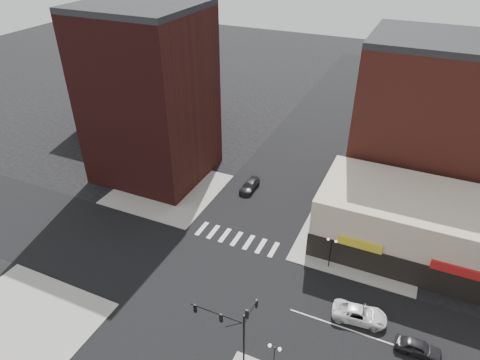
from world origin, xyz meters
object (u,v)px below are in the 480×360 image
at_px(street_lamp_se_a, 274,353).
at_px(street_lamp_ne, 331,246).
at_px(traffic_signal, 236,325).
at_px(dark_sedan_east, 418,347).
at_px(white_suv, 359,314).
at_px(dark_sedan_north, 250,186).

bearing_deg(street_lamp_se_a, street_lamp_ne, 86.42).
distance_m(traffic_signal, street_lamp_ne, 16.62).
height_order(street_lamp_ne, dark_sedan_east, street_lamp_ne).
xyz_separation_m(traffic_signal, white_suv, (9.57, 9.57, -4.19)).
height_order(street_lamp_se_a, white_suv, street_lamp_se_a).
bearing_deg(street_lamp_ne, street_lamp_se_a, -93.58).
height_order(traffic_signal, street_lamp_se_a, traffic_signal).
xyz_separation_m(street_lamp_se_a, street_lamp_ne, (1.00, 16.00, 0.00)).
bearing_deg(street_lamp_ne, dark_sedan_north, 142.57).
height_order(traffic_signal, dark_sedan_north, traffic_signal).
relative_size(white_suv, dark_sedan_north, 1.18).
xyz_separation_m(dark_sedan_east, dark_sedan_north, (-25.85, 19.57, -0.05)).
xyz_separation_m(street_lamp_se_a, white_suv, (5.81, 9.74, -2.52)).
xyz_separation_m(street_lamp_se_a, dark_sedan_north, (-14.18, 27.62, -2.61)).
bearing_deg(dark_sedan_north, white_suv, -41.62).
bearing_deg(white_suv, street_lamp_se_a, 142.34).
relative_size(traffic_signal, street_lamp_se_a, 1.87).
height_order(street_lamp_se_a, street_lamp_ne, same).
xyz_separation_m(street_lamp_se_a, dark_sedan_east, (11.68, 8.05, -2.56)).
bearing_deg(street_lamp_ne, white_suv, -52.48).
bearing_deg(traffic_signal, dark_sedan_north, 110.77).
distance_m(street_lamp_se_a, dark_sedan_north, 31.15).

